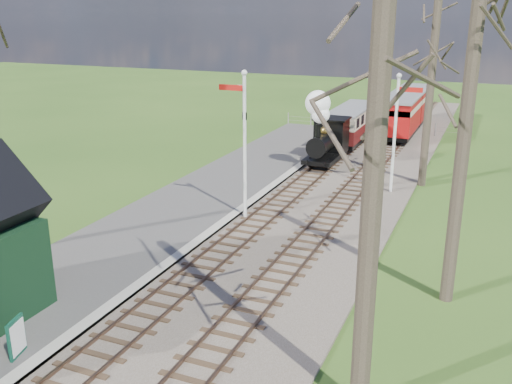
# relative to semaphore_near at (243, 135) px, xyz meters

# --- Properties ---
(distant_hills) EXTENTS (114.40, 48.00, 22.02)m
(distant_hills) POSITION_rel_semaphore_near_xyz_m (2.17, 48.38, -19.83)
(distant_hills) COLOR #385B23
(distant_hills) RESTS_ON ground
(ballast_bed) EXTENTS (8.00, 60.00, 0.10)m
(ballast_bed) POSITION_rel_semaphore_near_xyz_m (2.07, 6.00, -3.57)
(ballast_bed) COLOR brown
(ballast_bed) RESTS_ON ground
(track_near) EXTENTS (1.60, 60.00, 0.15)m
(track_near) POSITION_rel_semaphore_near_xyz_m (0.77, 6.00, -3.52)
(track_near) COLOR brown
(track_near) RESTS_ON ground
(track_far) EXTENTS (1.60, 60.00, 0.15)m
(track_far) POSITION_rel_semaphore_near_xyz_m (3.37, 6.00, -3.52)
(track_far) COLOR brown
(track_far) RESTS_ON ground
(platform) EXTENTS (5.00, 44.00, 0.20)m
(platform) POSITION_rel_semaphore_near_xyz_m (-2.73, -2.00, -3.52)
(platform) COLOR #474442
(platform) RESTS_ON ground
(coping_strip) EXTENTS (0.40, 44.00, 0.21)m
(coping_strip) POSITION_rel_semaphore_near_xyz_m (-0.43, -2.00, -3.52)
(coping_strip) COLOR #B2AD9E
(coping_strip) RESTS_ON ground
(semaphore_near) EXTENTS (1.22, 0.24, 6.22)m
(semaphore_near) POSITION_rel_semaphore_near_xyz_m (0.00, 0.00, 0.00)
(semaphore_near) COLOR silver
(semaphore_near) RESTS_ON ground
(semaphore_far) EXTENTS (1.22, 0.24, 5.72)m
(semaphore_far) POSITION_rel_semaphore_near_xyz_m (5.14, 6.00, -0.27)
(semaphore_far) COLOR silver
(semaphore_far) RESTS_ON ground
(bare_trees) EXTENTS (15.51, 22.39, 12.00)m
(bare_trees) POSITION_rel_semaphore_near_xyz_m (2.10, -5.90, 1.59)
(bare_trees) COLOR #382D23
(bare_trees) RESTS_ON ground
(fence_line) EXTENTS (12.60, 0.08, 1.00)m
(fence_line) POSITION_rel_semaphore_near_xyz_m (1.07, 20.00, -3.07)
(fence_line) COLOR slate
(fence_line) RESTS_ON ground
(locomotive) EXTENTS (1.71, 3.98, 4.27)m
(locomotive) POSITION_rel_semaphore_near_xyz_m (0.76, 9.42, -1.64)
(locomotive) COLOR black
(locomotive) RESTS_ON ground
(coach) EXTENTS (1.99, 6.83, 2.10)m
(coach) POSITION_rel_semaphore_near_xyz_m (0.77, 15.48, -2.17)
(coach) COLOR black
(coach) RESTS_ON ground
(red_carriage_a) EXTENTS (2.21, 5.48, 2.33)m
(red_carriage_a) POSITION_rel_semaphore_near_xyz_m (3.37, 18.23, -2.03)
(red_carriage_a) COLOR black
(red_carriage_a) RESTS_ON ground
(red_carriage_b) EXTENTS (2.21, 5.48, 2.33)m
(red_carriage_b) POSITION_rel_semaphore_near_xyz_m (3.37, 23.73, -2.03)
(red_carriage_b) COLOR black
(red_carriage_b) RESTS_ON ground
(sign_board) EXTENTS (0.25, 0.68, 1.00)m
(sign_board) POSITION_rel_semaphore_near_xyz_m (-0.98, -11.58, -2.92)
(sign_board) COLOR #0E432F
(sign_board) RESTS_ON platform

